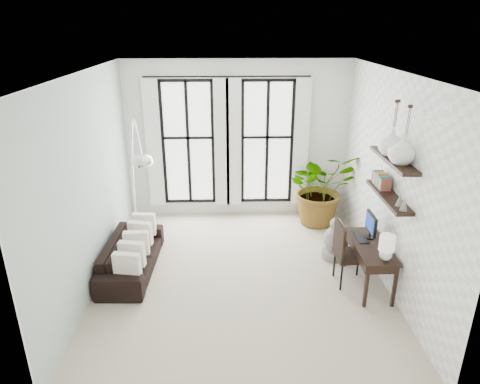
{
  "coord_description": "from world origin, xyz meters",
  "views": [
    {
      "loc": [
        -0.19,
        -5.95,
        3.83
      ],
      "look_at": [
        -0.01,
        0.3,
        1.35
      ],
      "focal_mm": 32.0,
      "sensor_mm": 36.0,
      "label": 1
    }
  ],
  "objects_px": {
    "sofa": "(132,255)",
    "arc_lamp": "(135,153)",
    "plant": "(321,188)",
    "desk_chair": "(346,250)",
    "desk": "(372,248)",
    "buddha": "(335,241)"
  },
  "relations": [
    {
      "from": "arc_lamp",
      "to": "buddha",
      "type": "relative_size",
      "value": 3.19
    },
    {
      "from": "desk_chair",
      "to": "arc_lamp",
      "type": "height_order",
      "value": "arc_lamp"
    },
    {
      "from": "sofa",
      "to": "plant",
      "type": "distance_m",
      "value": 3.89
    },
    {
      "from": "sofa",
      "to": "buddha",
      "type": "xyz_separation_m",
      "value": [
        3.43,
        0.3,
        0.05
      ]
    },
    {
      "from": "sofa",
      "to": "arc_lamp",
      "type": "bearing_deg",
      "value": -9.53
    },
    {
      "from": "desk",
      "to": "desk_chair",
      "type": "distance_m",
      "value": 0.38
    },
    {
      "from": "desk_chair",
      "to": "buddha",
      "type": "relative_size",
      "value": 1.34
    },
    {
      "from": "plant",
      "to": "desk_chair",
      "type": "xyz_separation_m",
      "value": [
        -0.05,
        -2.2,
        -0.18
      ]
    },
    {
      "from": "desk",
      "to": "buddha",
      "type": "bearing_deg",
      "value": 109.39
    },
    {
      "from": "sofa",
      "to": "desk_chair",
      "type": "distance_m",
      "value": 3.45
    },
    {
      "from": "plant",
      "to": "desk",
      "type": "distance_m",
      "value": 2.35
    },
    {
      "from": "plant",
      "to": "desk",
      "type": "height_order",
      "value": "plant"
    },
    {
      "from": "plant",
      "to": "arc_lamp",
      "type": "distance_m",
      "value": 3.72
    },
    {
      "from": "sofa",
      "to": "plant",
      "type": "relative_size",
      "value": 1.24
    },
    {
      "from": "sofa",
      "to": "desk",
      "type": "distance_m",
      "value": 3.82
    },
    {
      "from": "desk_chair",
      "to": "buddha",
      "type": "distance_m",
      "value": 0.82
    },
    {
      "from": "sofa",
      "to": "desk_chair",
      "type": "bearing_deg",
      "value": -96.23
    },
    {
      "from": "desk",
      "to": "arc_lamp",
      "type": "height_order",
      "value": "arc_lamp"
    },
    {
      "from": "plant",
      "to": "desk_chair",
      "type": "relative_size",
      "value": 1.49
    },
    {
      "from": "desk_chair",
      "to": "desk",
      "type": "bearing_deg",
      "value": -22.78
    },
    {
      "from": "sofa",
      "to": "plant",
      "type": "bearing_deg",
      "value": -61.67
    },
    {
      "from": "arc_lamp",
      "to": "sofa",
      "type": "bearing_deg",
      "value": -101.32
    }
  ]
}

